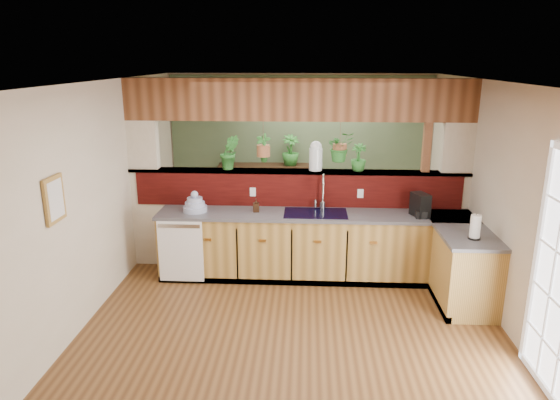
# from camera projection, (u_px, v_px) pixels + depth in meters

# --- Properties ---
(ground) EXTENTS (4.60, 7.00, 0.01)m
(ground) POSITION_uv_depth(u_px,v_px,m) (294.00, 311.00, 5.82)
(ground) COLOR brown
(ground) RESTS_ON ground
(ceiling) EXTENTS (4.60, 7.00, 0.01)m
(ceiling) POSITION_uv_depth(u_px,v_px,m) (296.00, 83.00, 5.11)
(ceiling) COLOR brown
(ceiling) RESTS_ON ground
(wall_back) EXTENTS (4.60, 0.02, 2.60)m
(wall_back) POSITION_uv_depth(u_px,v_px,m) (300.00, 149.00, 8.83)
(wall_back) COLOR beige
(wall_back) RESTS_ON ground
(wall_left) EXTENTS (0.02, 7.00, 2.60)m
(wall_left) POSITION_uv_depth(u_px,v_px,m) (90.00, 201.00, 5.59)
(wall_left) COLOR beige
(wall_left) RESTS_ON ground
(wall_right) EXTENTS (0.02, 7.00, 2.60)m
(wall_right) POSITION_uv_depth(u_px,v_px,m) (509.00, 208.00, 5.35)
(wall_right) COLOR beige
(wall_right) RESTS_ON ground
(pass_through_partition) EXTENTS (4.60, 0.21, 2.60)m
(pass_through_partition) POSITION_uv_depth(u_px,v_px,m) (299.00, 184.00, 6.79)
(pass_through_partition) COLOR beige
(pass_through_partition) RESTS_ON ground
(pass_through_ledge) EXTENTS (4.60, 0.21, 0.04)m
(pass_through_ledge) POSITION_uv_depth(u_px,v_px,m) (297.00, 171.00, 6.74)
(pass_through_ledge) COLOR brown
(pass_through_ledge) RESTS_ON ground
(header_beam) EXTENTS (4.60, 0.15, 0.55)m
(header_beam) POSITION_uv_depth(u_px,v_px,m) (298.00, 100.00, 6.48)
(header_beam) COLOR brown
(header_beam) RESTS_ON ground
(sage_backwall) EXTENTS (4.55, 0.02, 2.55)m
(sage_backwall) POSITION_uv_depth(u_px,v_px,m) (300.00, 149.00, 8.81)
(sage_backwall) COLOR #4C6042
(sage_backwall) RESTS_ON ground
(countertop) EXTENTS (4.14, 1.52, 0.90)m
(countertop) POSITION_uv_depth(u_px,v_px,m) (360.00, 249.00, 6.49)
(countertop) COLOR olive
(countertop) RESTS_ON ground
(dishwasher) EXTENTS (0.58, 0.03, 0.82)m
(dishwasher) POSITION_uv_depth(u_px,v_px,m) (181.00, 251.00, 6.41)
(dishwasher) COLOR white
(dishwasher) RESTS_ON ground
(navy_sink) EXTENTS (0.82, 0.50, 0.18)m
(navy_sink) POSITION_uv_depth(u_px,v_px,m) (315.00, 219.00, 6.52)
(navy_sink) COLOR black
(navy_sink) RESTS_ON countertop
(framed_print) EXTENTS (0.04, 0.35, 0.45)m
(framed_print) POSITION_uv_depth(u_px,v_px,m) (55.00, 199.00, 4.75)
(framed_print) COLOR olive
(framed_print) RESTS_ON wall_left
(faucet) EXTENTS (0.22, 0.22, 0.50)m
(faucet) POSITION_uv_depth(u_px,v_px,m) (323.00, 190.00, 6.57)
(faucet) COLOR #B7B7B2
(faucet) RESTS_ON countertop
(dish_stack) EXTENTS (0.32, 0.32, 0.28)m
(dish_stack) POSITION_uv_depth(u_px,v_px,m) (195.00, 205.00, 6.56)
(dish_stack) COLOR #9EA9CC
(dish_stack) RESTS_ON countertop
(soap_dispenser) EXTENTS (0.09, 0.09, 0.18)m
(soap_dispenser) POSITION_uv_depth(u_px,v_px,m) (256.00, 205.00, 6.54)
(soap_dispenser) COLOR #362113
(soap_dispenser) RESTS_ON countertop
(coffee_maker) EXTENTS (0.16, 0.27, 0.30)m
(coffee_maker) POSITION_uv_depth(u_px,v_px,m) (420.00, 206.00, 6.34)
(coffee_maker) COLOR black
(coffee_maker) RESTS_ON countertop
(paper_towel) EXTENTS (0.14, 0.14, 0.30)m
(paper_towel) POSITION_uv_depth(u_px,v_px,m) (475.00, 227.00, 5.54)
(paper_towel) COLOR black
(paper_towel) RESTS_ON countertop
(glass_jar) EXTENTS (0.18, 0.18, 0.40)m
(glass_jar) POSITION_uv_depth(u_px,v_px,m) (316.00, 156.00, 6.67)
(glass_jar) COLOR silver
(glass_jar) RESTS_ON pass_through_ledge
(ledge_plant_left) EXTENTS (0.30, 0.27, 0.47)m
(ledge_plant_left) POSITION_uv_depth(u_px,v_px,m) (230.00, 152.00, 6.72)
(ledge_plant_left) COLOR #276A26
(ledge_plant_left) RESTS_ON pass_through_ledge
(ledge_plant_right) EXTENTS (0.23, 0.23, 0.36)m
(ledge_plant_right) POSITION_uv_depth(u_px,v_px,m) (358.00, 157.00, 6.65)
(ledge_plant_right) COLOR #276A26
(ledge_plant_right) RESTS_ON pass_through_ledge
(hanging_plant_a) EXTENTS (0.22, 0.18, 0.50)m
(hanging_plant_a) POSITION_uv_depth(u_px,v_px,m) (263.00, 139.00, 6.65)
(hanging_plant_a) COLOR brown
(hanging_plant_a) RESTS_ON header_beam
(hanging_plant_b) EXTENTS (0.45, 0.43, 0.52)m
(hanging_plant_b) POSITION_uv_depth(u_px,v_px,m) (340.00, 134.00, 6.57)
(hanging_plant_b) COLOR brown
(hanging_plant_b) RESTS_ON header_beam
(shelving_console) EXTENTS (1.68, 0.53, 1.11)m
(shelving_console) POSITION_uv_depth(u_px,v_px,m) (266.00, 196.00, 8.84)
(shelving_console) COLOR black
(shelving_console) RESTS_ON ground
(shelf_plant_a) EXTENTS (0.22, 0.16, 0.38)m
(shelf_plant_a) POSITION_uv_depth(u_px,v_px,m) (231.00, 154.00, 8.67)
(shelf_plant_a) COLOR #276A26
(shelf_plant_a) RESTS_ON shelving_console
(shelf_plant_b) EXTENTS (0.38, 0.38, 0.53)m
(shelf_plant_b) POSITION_uv_depth(u_px,v_px,m) (291.00, 150.00, 8.59)
(shelf_plant_b) COLOR #276A26
(shelf_plant_b) RESTS_ON shelving_console
(floor_plant) EXTENTS (0.72, 0.64, 0.72)m
(floor_plant) POSITION_uv_depth(u_px,v_px,m) (344.00, 223.00, 7.83)
(floor_plant) COLOR #276A26
(floor_plant) RESTS_ON ground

